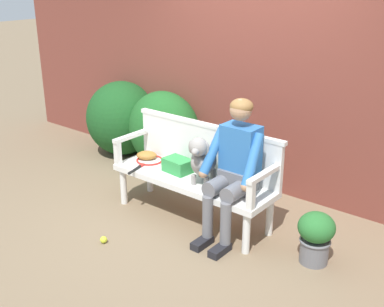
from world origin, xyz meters
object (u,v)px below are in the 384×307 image
(tennis_racket, at_px, (148,161))
(tennis_ball, at_px, (104,240))
(sports_bag, at_px, (178,165))
(person_seated, at_px, (235,165))
(baseball_glove, at_px, (147,155))
(dog_on_bench, at_px, (202,159))
(garden_bench, at_px, (192,182))
(potted_plant, at_px, (316,235))

(tennis_racket, xyz_separation_m, tennis_ball, (0.28, -0.92, -0.43))
(sports_bag, bearing_deg, person_seated, -2.62)
(baseball_glove, bearing_deg, dog_on_bench, -42.32)
(sports_bag, height_order, tennis_ball, sports_bag)
(dog_on_bench, relative_size, tennis_ball, 7.51)
(dog_on_bench, xyz_separation_m, tennis_ball, (-0.49, -0.85, -0.67))
(garden_bench, distance_m, dog_on_bench, 0.35)
(garden_bench, distance_m, tennis_ball, 1.02)
(garden_bench, height_order, person_seated, person_seated)
(garden_bench, distance_m, baseball_glove, 0.70)
(baseball_glove, bearing_deg, tennis_racket, -68.85)
(potted_plant, bearing_deg, tennis_racket, -179.39)
(baseball_glove, xyz_separation_m, sports_bag, (0.49, -0.05, 0.03))
(dog_on_bench, xyz_separation_m, potted_plant, (1.16, 0.08, -0.44))
(person_seated, xyz_separation_m, potted_plant, (0.81, 0.06, -0.46))
(person_seated, distance_m, tennis_ball, 1.40)
(tennis_ball, bearing_deg, garden_bench, 69.38)
(tennis_racket, bearing_deg, dog_on_bench, -4.59)
(person_seated, distance_m, potted_plant, 0.93)
(person_seated, relative_size, baseball_glove, 6.03)
(garden_bench, relative_size, dog_on_bench, 3.48)
(garden_bench, bearing_deg, tennis_racket, 178.02)
(person_seated, relative_size, dog_on_bench, 2.68)
(tennis_racket, bearing_deg, sports_bag, -0.77)
(baseball_glove, relative_size, sports_bag, 0.79)
(garden_bench, bearing_deg, tennis_ball, -110.62)
(tennis_ball, bearing_deg, person_seated, 45.95)
(dog_on_bench, height_order, tennis_ball, dog_on_bench)
(tennis_racket, relative_size, tennis_ball, 8.81)
(garden_bench, height_order, baseball_glove, baseball_glove)
(sports_bag, height_order, potted_plant, sports_bag)
(tennis_racket, relative_size, sports_bag, 2.08)
(person_seated, bearing_deg, potted_plant, 4.15)
(person_seated, bearing_deg, tennis_racket, 178.07)
(tennis_racket, bearing_deg, tennis_ball, -72.97)
(dog_on_bench, relative_size, tennis_racket, 0.85)
(potted_plant, bearing_deg, dog_on_bench, -175.93)
(tennis_racket, height_order, tennis_ball, tennis_racket)
(person_seated, height_order, dog_on_bench, person_seated)
(dog_on_bench, height_order, sports_bag, dog_on_bench)
(tennis_ball, bearing_deg, baseball_glove, 109.92)
(tennis_racket, height_order, sports_bag, sports_bag)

